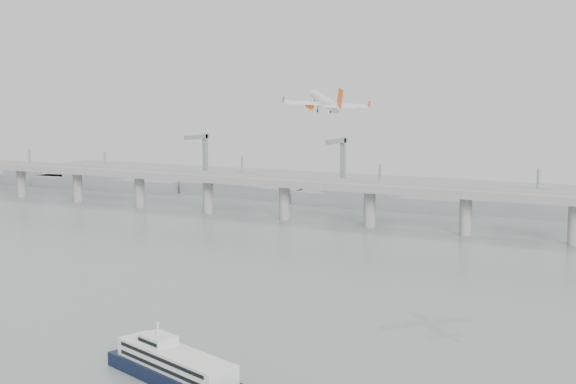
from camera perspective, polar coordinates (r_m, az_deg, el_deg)
The scene contains 5 objects.
ground at distance 213.95m, azimuth -7.12°, elevation -11.25°, with size 900.00×900.00×0.00m, color slate.
bridge at distance 387.39m, azimuth 10.04°, elevation -0.33°, with size 800.00×22.00×23.90m.
distant_fleet at distance 513.48m, azimuth -4.20°, elevation 0.29°, with size 453.00×60.90×40.00m.
ferry at distance 187.76m, azimuth -8.34°, elevation -12.76°, with size 69.37×28.60×13.46m.
airliner at distance 268.60m, azimuth 2.77°, elevation 6.70°, with size 27.41×28.29×9.74m.
Camera 1 is at (118.10, -165.21, 67.33)m, focal length 48.00 mm.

